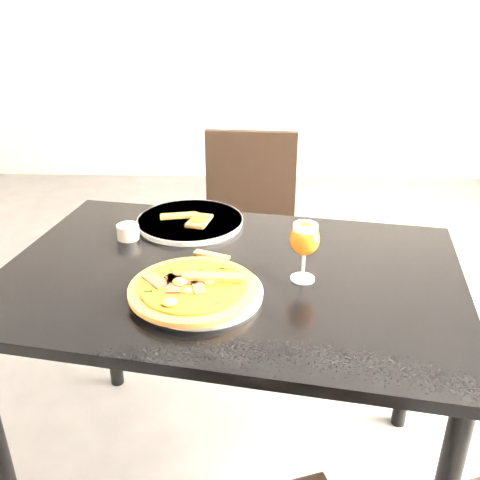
{
  "coord_description": "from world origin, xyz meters",
  "views": [
    {
      "loc": [
        -0.05,
        -1.18,
        1.43
      ],
      "look_at": [
        -0.09,
        0.07,
        0.83
      ],
      "focal_mm": 40.0,
      "sensor_mm": 36.0,
      "label": 1
    }
  ],
  "objects_px": {
    "dining_table": "(230,300)",
    "beer_glass": "(305,239)",
    "pizza": "(194,288)",
    "chair_far": "(248,230)"
  },
  "relations": [
    {
      "from": "dining_table",
      "to": "beer_glass",
      "type": "relative_size",
      "value": 8.37
    },
    {
      "from": "dining_table",
      "to": "pizza",
      "type": "bearing_deg",
      "value": -111.29
    },
    {
      "from": "pizza",
      "to": "dining_table",
      "type": "bearing_deg",
      "value": 58.99
    },
    {
      "from": "dining_table",
      "to": "chair_far",
      "type": "bearing_deg",
      "value": 97.39
    },
    {
      "from": "chair_far",
      "to": "pizza",
      "type": "relative_size",
      "value": 2.83
    },
    {
      "from": "beer_glass",
      "to": "pizza",
      "type": "bearing_deg",
      "value": -160.45
    },
    {
      "from": "dining_table",
      "to": "beer_glass",
      "type": "xyz_separation_m",
      "value": [
        0.19,
        -0.04,
        0.2
      ]
    },
    {
      "from": "dining_table",
      "to": "pizza",
      "type": "xyz_separation_m",
      "value": [
        -0.08,
        -0.13,
        0.12
      ]
    },
    {
      "from": "chair_far",
      "to": "pizza",
      "type": "distance_m",
      "value": 1.02
    },
    {
      "from": "chair_far",
      "to": "pizza",
      "type": "height_order",
      "value": "chair_far"
    }
  ]
}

